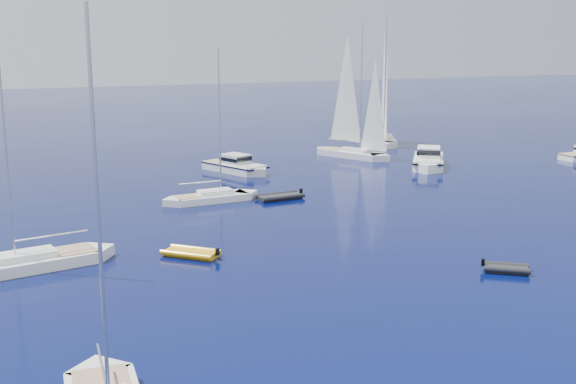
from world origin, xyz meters
name	(u,v)px	position (x,y,z in m)	size (l,w,h in m)	color
ground	(574,343)	(0.00, 0.00, 0.00)	(400.00, 400.00, 0.00)	#08144C
motor_cruiser_distant	(428,167)	(21.85, 42.47, 0.00)	(3.30, 10.79, 2.83)	white
motor_cruiser_horizon	(237,172)	(1.06, 48.24, 0.00)	(2.88, 9.40, 2.47)	silver
sailboat_mid_l	(34,268)	(-22.04, 22.44, 0.00)	(2.84, 10.94, 16.08)	white
sailboat_centre	(211,201)	(-5.98, 35.76, 0.00)	(2.42, 9.32, 13.70)	white
sailboat_sails_r	(352,157)	(17.36, 51.85, 0.00)	(2.94, 11.33, 16.65)	silver
sailboat_sails_far	(383,144)	(26.93, 60.25, 0.00)	(3.18, 12.22, 17.96)	white
tender_yellow	(191,256)	(-12.38, 20.78, 0.00)	(2.11, 3.89, 0.95)	#ECA60D
tender_grey_near	(506,272)	(4.30, 9.57, 0.00)	(1.63, 2.83, 0.95)	black
tender_grey_far	(280,199)	(-0.06, 34.17, 0.00)	(2.32, 4.35, 0.95)	black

